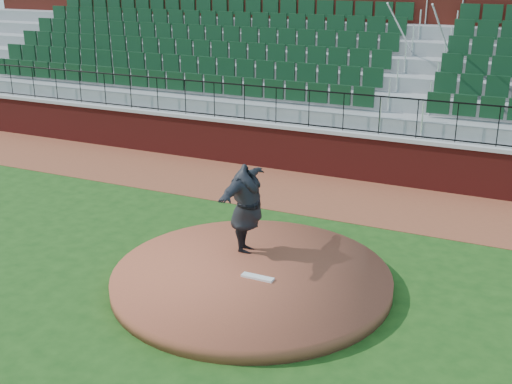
{
  "coord_description": "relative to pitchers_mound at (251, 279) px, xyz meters",
  "views": [
    {
      "loc": [
        5.05,
        -9.31,
        5.51
      ],
      "look_at": [
        0.0,
        1.5,
        1.3
      ],
      "focal_mm": 45.39,
      "sensor_mm": 36.0,
      "label": 1
    }
  ],
  "objects": [
    {
      "name": "pitching_rubber",
      "position": [
        0.2,
        -0.17,
        0.14
      ],
      "size": [
        0.6,
        0.15,
        0.04
      ],
      "primitive_type": "cube",
      "rotation": [
        0.0,
        0.0,
        -0.0
      ],
      "color": "white",
      "rests_on": "pitchers_mound"
    },
    {
      "name": "ground",
      "position": [
        -0.52,
        -0.2,
        -0.12
      ],
      "size": [
        90.0,
        90.0,
        0.0
      ],
      "primitive_type": "plane",
      "color": "#1A4212",
      "rests_on": "ground"
    },
    {
      "name": "field_wall",
      "position": [
        -0.52,
        6.8,
        0.47
      ],
      "size": [
        34.0,
        0.35,
        1.2
      ],
      "primitive_type": "cube",
      "color": "maroon",
      "rests_on": "ground"
    },
    {
      "name": "pitcher",
      "position": [
        -0.49,
        0.8,
        1.01
      ],
      "size": [
        0.83,
        2.22,
        1.76
      ],
      "primitive_type": "imported",
      "rotation": [
        0.0,
        0.0,
        1.68
      ],
      "color": "black",
      "rests_on": "pitchers_mound"
    },
    {
      "name": "concourse_wall",
      "position": [
        -0.52,
        12.32,
        2.62
      ],
      "size": [
        34.0,
        0.5,
        5.5
      ],
      "primitive_type": "cube",
      "color": "maroon",
      "rests_on": "ground"
    },
    {
      "name": "pitchers_mound",
      "position": [
        0.0,
        0.0,
        0.0
      ],
      "size": [
        5.06,
        5.06,
        0.25
      ],
      "primitive_type": "cylinder",
      "color": "brown",
      "rests_on": "ground"
    },
    {
      "name": "seating_stands",
      "position": [
        -0.52,
        9.52,
        2.18
      ],
      "size": [
        34.0,
        5.1,
        4.6
      ],
      "primitive_type": null,
      "color": "gray",
      "rests_on": "ground"
    },
    {
      "name": "warning_track",
      "position": [
        -0.52,
        5.2,
        -0.12
      ],
      "size": [
        34.0,
        3.2,
        0.01
      ],
      "primitive_type": "cube",
      "color": "brown",
      "rests_on": "ground"
    },
    {
      "name": "wall_railing",
      "position": [
        -0.52,
        6.8,
        1.67
      ],
      "size": [
        34.0,
        0.05,
        1.0
      ],
      "primitive_type": null,
      "color": "black",
      "rests_on": "wall_cap"
    },
    {
      "name": "wall_cap",
      "position": [
        -0.52,
        6.8,
        1.12
      ],
      "size": [
        34.0,
        0.45,
        0.1
      ],
      "primitive_type": "cube",
      "color": "#B7B7B7",
      "rests_on": "field_wall"
    }
  ]
}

